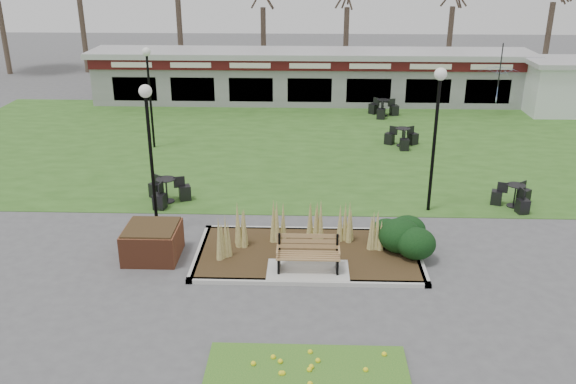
{
  "coord_description": "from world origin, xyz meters",
  "views": [
    {
      "loc": [
        -0.03,
        -14.29,
        8.17
      ],
      "look_at": [
        -0.6,
        2.0,
        1.64
      ],
      "focal_mm": 38.0,
      "sensor_mm": 36.0,
      "label": 1
    }
  ],
  "objects_px": {
    "lamp_post_mid_right": "(437,109)",
    "bistro_set_c": "(514,199)",
    "car_black": "(141,83)",
    "service_hut": "(566,86)",
    "bistro_set_d": "(383,110)",
    "brick_planter": "(152,242)",
    "lamp_post_near_left": "(148,127)",
    "lamp_post_far_left": "(148,76)",
    "food_pavilion": "(310,76)",
    "bistro_set_b": "(402,140)",
    "bistro_set_a": "(167,194)",
    "patio_umbrella": "(498,84)",
    "park_bench": "(308,253)"
  },
  "relations": [
    {
      "from": "brick_planter",
      "to": "lamp_post_mid_right",
      "type": "bearing_deg",
      "value": 23.18
    },
    {
      "from": "park_bench",
      "to": "lamp_post_near_left",
      "type": "distance_m",
      "value": 5.95
    },
    {
      "from": "lamp_post_mid_right",
      "to": "car_black",
      "type": "bearing_deg",
      "value": 129.42
    },
    {
      "from": "lamp_post_mid_right",
      "to": "lamp_post_far_left",
      "type": "bearing_deg",
      "value": 148.83
    },
    {
      "from": "bistro_set_c",
      "to": "bistro_set_d",
      "type": "relative_size",
      "value": 0.93
    },
    {
      "from": "brick_planter",
      "to": "bistro_set_c",
      "type": "distance_m",
      "value": 12.05
    },
    {
      "from": "bistro_set_a",
      "to": "park_bench",
      "type": "bearing_deg",
      "value": -44.2
    },
    {
      "from": "bistro_set_a",
      "to": "bistro_set_c",
      "type": "xyz_separation_m",
      "value": [
        11.85,
        0.0,
        -0.02
      ]
    },
    {
      "from": "bistro_set_a",
      "to": "service_hut",
      "type": "bearing_deg",
      "value": 35.26
    },
    {
      "from": "lamp_post_near_left",
      "to": "lamp_post_mid_right",
      "type": "bearing_deg",
      "value": 12.55
    },
    {
      "from": "bistro_set_b",
      "to": "patio_umbrella",
      "type": "distance_m",
      "value": 7.87
    },
    {
      "from": "lamp_post_mid_right",
      "to": "lamp_post_far_left",
      "type": "height_order",
      "value": "lamp_post_mid_right"
    },
    {
      "from": "service_hut",
      "to": "bistro_set_a",
      "type": "distance_m",
      "value": 22.55
    },
    {
      "from": "bistro_set_b",
      "to": "bistro_set_d",
      "type": "distance_m",
      "value": 5.23
    },
    {
      "from": "brick_planter",
      "to": "bistro_set_a",
      "type": "distance_m",
      "value": 4.03
    },
    {
      "from": "lamp_post_mid_right",
      "to": "bistro_set_c",
      "type": "distance_m",
      "value": 4.37
    },
    {
      "from": "car_black",
      "to": "brick_planter",
      "type": "bearing_deg",
      "value": -161.25
    },
    {
      "from": "lamp_post_near_left",
      "to": "bistro_set_c",
      "type": "relative_size",
      "value": 3.16
    },
    {
      "from": "car_black",
      "to": "bistro_set_c",
      "type": "bearing_deg",
      "value": -131.24
    },
    {
      "from": "park_bench",
      "to": "brick_planter",
      "type": "xyz_separation_m",
      "value": [
        -4.4,
        0.75,
        -0.11
      ]
    },
    {
      "from": "lamp_post_far_left",
      "to": "bistro_set_b",
      "type": "distance_m",
      "value": 11.32
    },
    {
      "from": "bistro_set_d",
      "to": "car_black",
      "type": "relative_size",
      "value": 0.39
    },
    {
      "from": "bistro_set_b",
      "to": "car_black",
      "type": "bearing_deg",
      "value": 144.63
    },
    {
      "from": "lamp_post_near_left",
      "to": "car_black",
      "type": "height_order",
      "value": "lamp_post_near_left"
    },
    {
      "from": "food_pavilion",
      "to": "patio_umbrella",
      "type": "relative_size",
      "value": 8.74
    },
    {
      "from": "park_bench",
      "to": "service_hut",
      "type": "relative_size",
      "value": 0.39
    },
    {
      "from": "park_bench",
      "to": "bistro_set_b",
      "type": "relative_size",
      "value": 1.1
    },
    {
      "from": "brick_planter",
      "to": "food_pavilion",
      "type": "distance_m",
      "value": 19.49
    },
    {
      "from": "brick_planter",
      "to": "lamp_post_mid_right",
      "type": "distance_m",
      "value": 9.63
    },
    {
      "from": "service_hut",
      "to": "bistro_set_d",
      "type": "bearing_deg",
      "value": -173.69
    },
    {
      "from": "patio_umbrella",
      "to": "service_hut",
      "type": "bearing_deg",
      "value": 13.04
    },
    {
      "from": "service_hut",
      "to": "bistro_set_c",
      "type": "distance_m",
      "value": 14.6
    },
    {
      "from": "park_bench",
      "to": "service_hut",
      "type": "height_order",
      "value": "service_hut"
    },
    {
      "from": "car_black",
      "to": "food_pavilion",
      "type": "bearing_deg",
      "value": -97.24
    },
    {
      "from": "car_black",
      "to": "lamp_post_mid_right",
      "type": "bearing_deg",
      "value": -137.29
    },
    {
      "from": "brick_planter",
      "to": "bistro_set_a",
      "type": "xyz_separation_m",
      "value": [
        -0.49,
        4.0,
        -0.17
      ]
    },
    {
      "from": "food_pavilion",
      "to": "car_black",
      "type": "distance_m",
      "value": 10.37
    },
    {
      "from": "lamp_post_near_left",
      "to": "bistro_set_b",
      "type": "bearing_deg",
      "value": 45.78
    },
    {
      "from": "lamp_post_near_left",
      "to": "lamp_post_far_left",
      "type": "height_order",
      "value": "lamp_post_near_left"
    },
    {
      "from": "food_pavilion",
      "to": "patio_umbrella",
      "type": "bearing_deg",
      "value": -16.42
    },
    {
      "from": "lamp_post_near_left",
      "to": "bistro_set_b",
      "type": "height_order",
      "value": "lamp_post_near_left"
    },
    {
      "from": "bistro_set_b",
      "to": "car_black",
      "type": "xyz_separation_m",
      "value": [
        -14.29,
        10.14,
        0.37
      ]
    },
    {
      "from": "car_black",
      "to": "bistro_set_a",
      "type": "bearing_deg",
      "value": -159.31
    },
    {
      "from": "food_pavilion",
      "to": "bistro_set_a",
      "type": "relative_size",
      "value": 15.7
    },
    {
      "from": "brick_planter",
      "to": "lamp_post_mid_right",
      "type": "xyz_separation_m",
      "value": [
        8.41,
        3.6,
        3.0
      ]
    },
    {
      "from": "park_bench",
      "to": "bistro_set_b",
      "type": "distance_m",
      "value": 12.18
    },
    {
      "from": "lamp_post_mid_right",
      "to": "patio_umbrella",
      "type": "relative_size",
      "value": 1.7
    },
    {
      "from": "brick_planter",
      "to": "bistro_set_d",
      "type": "height_order",
      "value": "brick_planter"
    },
    {
      "from": "brick_planter",
      "to": "bistro_set_b",
      "type": "distance_m",
      "value": 13.68
    },
    {
      "from": "bistro_set_b",
      "to": "patio_umbrella",
      "type": "relative_size",
      "value": 0.55
    }
  ]
}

